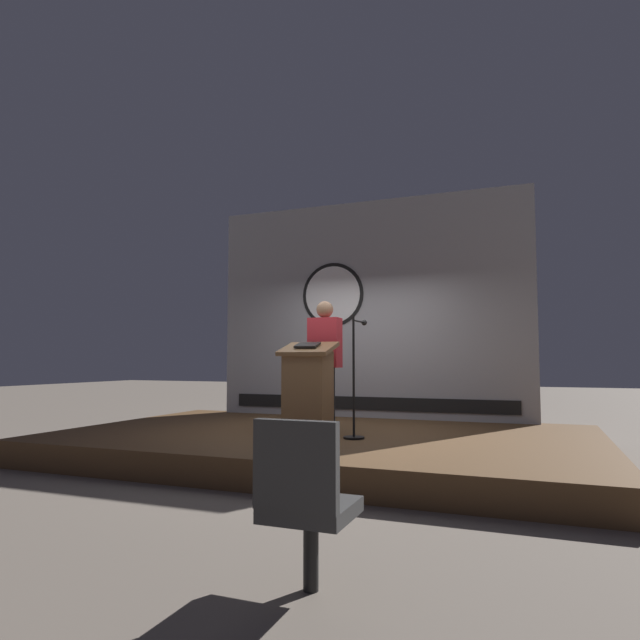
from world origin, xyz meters
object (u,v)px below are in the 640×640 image
object	(u,v)px
microphone_stand	(355,395)
audience_chair_left	(305,496)
podium	(308,389)
speaker_person	(325,364)

from	to	relation	value
microphone_stand	audience_chair_left	xyz separation A→B (m)	(0.82, -3.42, -0.30)
podium	speaker_person	world-z (taller)	speaker_person
podium	audience_chair_left	bearing A→B (deg)	-67.55
speaker_person	audience_chair_left	world-z (taller)	speaker_person
speaker_person	audience_chair_left	distance (m)	4.28
microphone_stand	audience_chair_left	world-z (taller)	microphone_stand
microphone_stand	speaker_person	bearing A→B (deg)	136.07
podium	microphone_stand	xyz separation A→B (m)	(0.63, -0.09, -0.05)
speaker_person	microphone_stand	xyz separation A→B (m)	(0.59, -0.57, -0.35)
speaker_person	microphone_stand	distance (m)	0.89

